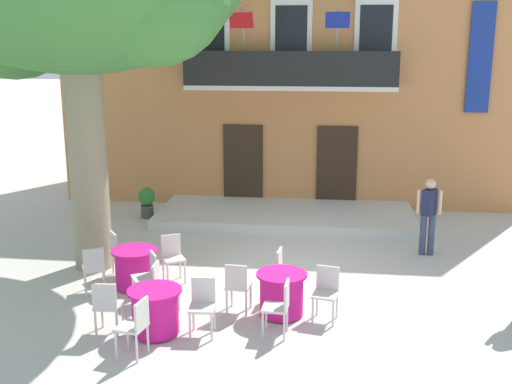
{
  "coord_description": "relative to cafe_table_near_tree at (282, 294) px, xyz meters",
  "views": [
    {
      "loc": [
        0.74,
        -11.98,
        4.58
      ],
      "look_at": [
        -0.85,
        1.31,
        1.3
      ],
      "focal_mm": 43.72,
      "sensor_mm": 36.0,
      "label": 1
    }
  ],
  "objects": [
    {
      "name": "cafe_chair_middle_3",
      "position": [
        -1.19,
        -0.82,
        0.14
      ],
      "size": [
        0.42,
        0.42,
        0.91
      ],
      "color": "silver",
      "rests_on": "ground"
    },
    {
      "name": "cafe_table_middle",
      "position": [
        -1.94,
        -0.94,
        0.0
      ],
      "size": [
        0.86,
        0.86,
        0.76
      ],
      "color": "#DB1984",
      "rests_on": "ground"
    },
    {
      "name": "cafe_chair_near_tree_2",
      "position": [
        -0.0,
        0.75,
        0.14
      ],
      "size": [
        0.44,
        0.44,
        0.91
      ],
      "color": "silver",
      "rests_on": "ground"
    },
    {
      "name": "cafe_table_front",
      "position": [
        -2.84,
        0.89,
        0.0
      ],
      "size": [
        0.86,
        0.86,
        0.76
      ],
      "color": "#DB1984",
      "rests_on": "ground"
    },
    {
      "name": "cafe_chair_middle_2",
      "position": [
        -2.01,
        -1.69,
        0.14
      ],
      "size": [
        0.47,
        0.47,
        0.91
      ],
      "color": "silver",
      "rests_on": "ground"
    },
    {
      "name": "cafe_chair_front_2",
      "position": [
        -3.5,
        0.52,
        0.14
      ],
      "size": [
        0.53,
        0.53,
        0.91
      ],
      "color": "silver",
      "rests_on": "ground"
    },
    {
      "name": "ground_planter_left",
      "position": [
        -4.01,
        5.59,
        0.06
      ],
      "size": [
        0.44,
        0.44,
        0.81
      ],
      "color": "#47423D",
      "rests_on": "ground"
    },
    {
      "name": "cafe_table_near_tree",
      "position": [
        0.0,
        0.0,
        0.0
      ],
      "size": [
        0.86,
        0.86,
        0.76
      ],
      "color": "#DB1984",
      "rests_on": "ground"
    },
    {
      "name": "cafe_chair_front_1",
      "position": [
        -3.34,
        1.45,
        0.14
      ],
      "size": [
        0.56,
        0.56,
        0.91
      ],
      "color": "silver",
      "rests_on": "ground"
    },
    {
      "name": "ground_plane",
      "position": [
        -0.0,
        2.16,
        -0.39
      ],
      "size": [
        120.0,
        120.0,
        0.0
      ],
      "primitive_type": "plane",
      "color": "beige"
    },
    {
      "name": "cafe_chair_middle_1",
      "position": [
        -2.68,
        -1.06,
        0.14
      ],
      "size": [
        0.42,
        0.42,
        0.91
      ],
      "color": "silver",
      "rests_on": "ground"
    },
    {
      "name": "cafe_chair_near_tree_0",
      "position": [
        0.03,
        -0.75,
        0.14
      ],
      "size": [
        0.42,
        0.42,
        0.91
      ],
      "color": "silver",
      "rests_on": "ground"
    },
    {
      "name": "cafe_chair_front_0",
      "position": [
        -2.22,
        1.32,
        0.14
      ],
      "size": [
        0.54,
        0.54,
        0.91
      ],
      "color": "silver",
      "rests_on": "ground"
    },
    {
      "name": "cafe_chair_middle_0",
      "position": [
        -2.02,
        -0.19,
        0.14
      ],
      "size": [
        0.41,
        0.41,
        0.91
      ],
      "color": "silver",
      "rests_on": "ground"
    },
    {
      "name": "entrance_step_platform",
      "position": [
        -0.36,
        5.79,
        -0.27
      ],
      "size": [
        6.6,
        2.74,
        0.25
      ],
      "primitive_type": "cube",
      "color": "silver",
      "rests_on": "ground"
    },
    {
      "name": "pedestrian_mid_plaza",
      "position": [
        2.9,
        3.46,
        0.57
      ],
      "size": [
        0.53,
        0.4,
        1.7
      ],
      "color": "#384260",
      "rests_on": "ground"
    },
    {
      "name": "cafe_chair_near_tree_1",
      "position": [
        0.75,
        -0.07,
        0.14
      ],
      "size": [
        0.47,
        0.47,
        0.91
      ],
      "color": "silver",
      "rests_on": "ground"
    },
    {
      "name": "building_facade",
      "position": [
        -0.35,
        9.14,
        3.36
      ],
      "size": [
        13.0,
        5.09,
        7.5
      ],
      "color": "#CC844C",
      "rests_on": "ground"
    },
    {
      "name": "cafe_chair_front_3",
      "position": [
        -2.4,
        0.27,
        0.14
      ],
      "size": [
        0.55,
        0.55,
        0.91
      ],
      "color": "silver",
      "rests_on": "ground"
    },
    {
      "name": "cafe_chair_near_tree_3",
      "position": [
        -0.75,
        -0.01,
        0.14
      ],
      "size": [
        0.44,
        0.44,
        0.91
      ],
      "color": "silver",
      "rests_on": "ground"
    }
  ]
}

